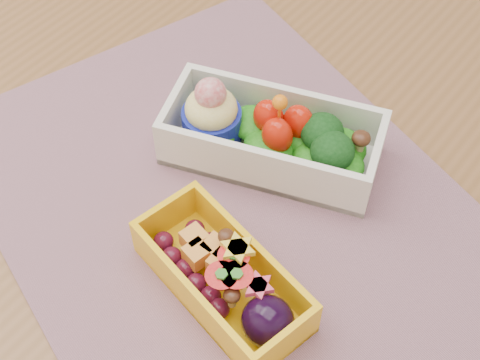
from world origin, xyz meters
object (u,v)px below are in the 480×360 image
Objects in this scene: table at (203,248)px; bento_yellow at (225,278)px; placemat at (229,207)px; bento_white at (271,137)px.

bento_yellow reaches higher than table.
placemat is (0.04, -0.00, 0.10)m from table.
bento_white is (-0.01, 0.07, 0.03)m from placemat.
placemat reaches higher than table.
bento_white is 0.14m from bento_yellow.
bento_white is 1.29× the size of bento_yellow.
bento_white is (0.03, 0.07, 0.13)m from table.
table is 0.15m from bento_white.
table is at bearing -134.04° from bento_white.
bento_yellow is (0.08, -0.07, 0.12)m from table.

